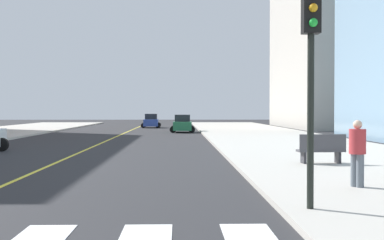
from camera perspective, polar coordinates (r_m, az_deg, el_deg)
sidewalk_kerb_east at (r=24.80m, az=15.21°, el=-3.80°), size 10.00×120.00×0.15m
lane_divider_paint at (r=44.00m, az=-8.17°, el=-1.72°), size 0.16×80.00×0.01m
parking_garage_concrete at (r=67.66m, az=18.28°, el=11.62°), size 18.00×24.00×29.11m
car_green_nearest at (r=49.57m, az=-1.09°, el=-0.46°), size 2.45×3.89×1.73m
car_blue_third at (r=62.54m, az=-4.61°, el=-0.14°), size 2.42×3.85×1.71m
traffic_light_near_corner at (r=10.81m, az=13.22°, el=7.51°), size 0.36×0.41×4.62m
park_bench at (r=20.03m, az=14.32°, el=-3.21°), size 1.83×0.65×1.12m
pedestrian_waiting_east at (r=14.18m, az=18.07°, el=-3.23°), size 0.44×0.44×1.78m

